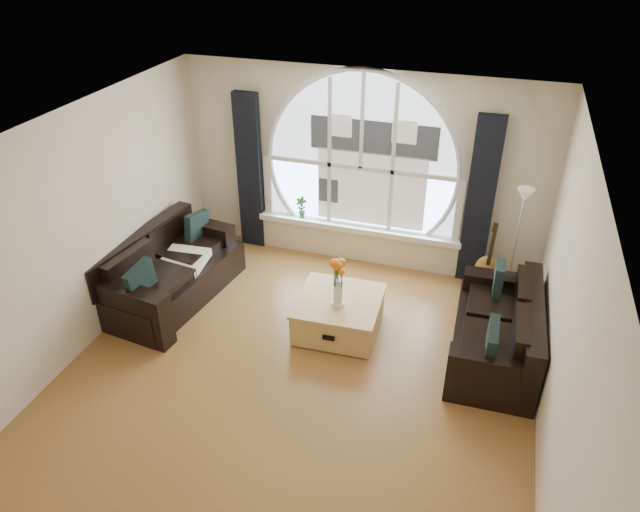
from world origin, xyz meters
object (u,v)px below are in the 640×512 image
at_px(sofa_right, 496,327).
at_px(potted_plant, 301,207).
at_px(floor_lamp, 515,248).
at_px(sofa_left, 170,270).
at_px(guitar, 490,256).
at_px(coffee_chest, 339,313).
at_px(vase_flowers, 338,276).

bearing_deg(sofa_right, potted_plant, 149.37).
bearing_deg(floor_lamp, sofa_left, -163.93).
relative_size(guitar, potted_plant, 3.38).
distance_m(floor_lamp, potted_plant, 2.97).
distance_m(coffee_chest, floor_lamp, 2.32).
xyz_separation_m(sofa_left, coffee_chest, (2.25, -0.02, -0.16)).
distance_m(sofa_left, guitar, 4.13).
bearing_deg(floor_lamp, sofa_right, -94.71).
height_order(coffee_chest, vase_flowers, vase_flowers).
relative_size(sofa_left, coffee_chest, 2.01).
bearing_deg(sofa_right, vase_flowers, -175.98).
xyz_separation_m(sofa_right, vase_flowers, (-1.79, -0.17, 0.43)).
bearing_deg(sofa_right, guitar, 95.94).
relative_size(floor_lamp, potted_plant, 5.10).
relative_size(sofa_left, floor_lamp, 1.23).
distance_m(sofa_left, sofa_right, 4.05).
distance_m(coffee_chest, potted_plant, 2.02).
relative_size(coffee_chest, floor_lamp, 0.61).
distance_m(sofa_right, potted_plant, 3.27).
height_order(coffee_chest, potted_plant, potted_plant).
xyz_separation_m(coffee_chest, potted_plant, (-1.04, 1.66, 0.47)).
relative_size(vase_flowers, potted_plant, 2.23).
bearing_deg(vase_flowers, potted_plant, 120.97).
relative_size(sofa_left, potted_plant, 6.30).
relative_size(vase_flowers, guitar, 0.66).
distance_m(sofa_right, guitar, 1.36).
distance_m(sofa_right, coffee_chest, 1.81).
distance_m(coffee_chest, guitar, 2.17).
distance_m(sofa_left, vase_flowers, 2.31).
xyz_separation_m(sofa_right, floor_lamp, (0.09, 1.14, 0.40)).
bearing_deg(floor_lamp, potted_plant, 171.25).
relative_size(coffee_chest, potted_plant, 3.13).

